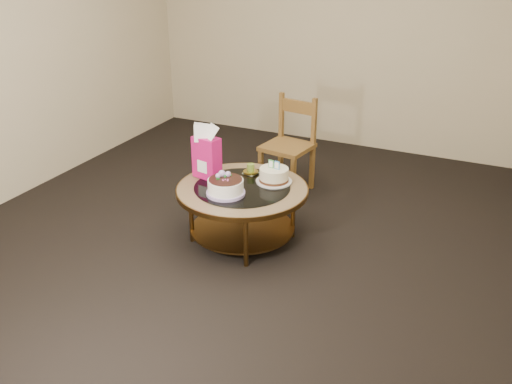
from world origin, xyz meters
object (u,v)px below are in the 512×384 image
at_px(dining_chair, 289,145).
at_px(gift_bag, 207,152).
at_px(coffee_table, 242,196).
at_px(cream_cake, 274,175).
at_px(decorated_cake, 226,187).

bearing_deg(dining_chair, gift_bag, -97.63).
height_order(coffee_table, cream_cake, cream_cake).
xyz_separation_m(cream_cake, gift_bag, (-0.52, -0.14, 0.16)).
bearing_deg(cream_cake, gift_bag, -158.55).
bearing_deg(decorated_cake, cream_cake, 56.78).
relative_size(decorated_cake, dining_chair, 0.33).
height_order(coffee_table, gift_bag, gift_bag).
height_order(cream_cake, gift_bag, gift_bag).
bearing_deg(dining_chair, decorated_cake, -81.79).
height_order(decorated_cake, dining_chair, dining_chair).
relative_size(coffee_table, decorated_cake, 3.52).
bearing_deg(gift_bag, coffee_table, 3.52).
distance_m(coffee_table, decorated_cake, 0.23).
relative_size(cream_cake, gift_bag, 0.65).
relative_size(gift_bag, dining_chair, 0.49).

